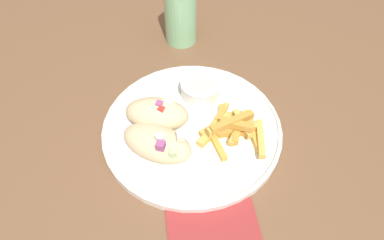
{
  "coord_description": "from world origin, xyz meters",
  "views": [
    {
      "loc": [
        -0.1,
        -0.41,
        1.27
      ],
      "look_at": [
        0.02,
        -0.01,
        0.78
      ],
      "focal_mm": 35.0,
      "sensor_mm": 36.0,
      "label": 1
    }
  ],
  "objects_px": {
    "pita_sandwich_far": "(157,114)",
    "sauce_ramekin": "(201,88)",
    "water_glass": "(181,18)",
    "plate": "(192,129)",
    "fries_pile": "(232,128)",
    "pita_sandwich_near": "(157,143)"
  },
  "relations": [
    {
      "from": "pita_sandwich_near",
      "to": "water_glass",
      "type": "height_order",
      "value": "water_glass"
    },
    {
      "from": "pita_sandwich_near",
      "to": "pita_sandwich_far",
      "type": "height_order",
      "value": "same"
    },
    {
      "from": "pita_sandwich_far",
      "to": "sauce_ramekin",
      "type": "relative_size",
      "value": 1.64
    },
    {
      "from": "pita_sandwich_far",
      "to": "water_glass",
      "type": "bearing_deg",
      "value": 90.64
    },
    {
      "from": "pita_sandwich_far",
      "to": "sauce_ramekin",
      "type": "xyz_separation_m",
      "value": [
        0.09,
        0.04,
        -0.01
      ]
    },
    {
      "from": "plate",
      "to": "pita_sandwich_near",
      "type": "height_order",
      "value": "pita_sandwich_near"
    },
    {
      "from": "sauce_ramekin",
      "to": "water_glass",
      "type": "height_order",
      "value": "water_glass"
    },
    {
      "from": "pita_sandwich_near",
      "to": "sauce_ramekin",
      "type": "bearing_deg",
      "value": 84.82
    },
    {
      "from": "plate",
      "to": "sauce_ramekin",
      "type": "height_order",
      "value": "sauce_ramekin"
    },
    {
      "from": "plate",
      "to": "pita_sandwich_far",
      "type": "bearing_deg",
      "value": 154.62
    },
    {
      "from": "plate",
      "to": "water_glass",
      "type": "bearing_deg",
      "value": 78.1
    },
    {
      "from": "sauce_ramekin",
      "to": "water_glass",
      "type": "distance_m",
      "value": 0.19
    },
    {
      "from": "plate",
      "to": "pita_sandwich_far",
      "type": "distance_m",
      "value": 0.07
    },
    {
      "from": "fries_pile",
      "to": "sauce_ramekin",
      "type": "xyz_separation_m",
      "value": [
        -0.02,
        0.1,
        0.01
      ]
    },
    {
      "from": "fries_pile",
      "to": "water_glass",
      "type": "distance_m",
      "value": 0.29
    },
    {
      "from": "plate",
      "to": "water_glass",
      "type": "height_order",
      "value": "water_glass"
    },
    {
      "from": "pita_sandwich_near",
      "to": "pita_sandwich_far",
      "type": "xyz_separation_m",
      "value": [
        0.01,
        0.06,
        0.0
      ]
    },
    {
      "from": "fries_pile",
      "to": "sauce_ramekin",
      "type": "bearing_deg",
      "value": 103.3
    },
    {
      "from": "fries_pile",
      "to": "pita_sandwich_far",
      "type": "bearing_deg",
      "value": 154.3
    },
    {
      "from": "plate",
      "to": "pita_sandwich_near",
      "type": "bearing_deg",
      "value": -155.36
    },
    {
      "from": "water_glass",
      "to": "pita_sandwich_far",
      "type": "bearing_deg",
      "value": -115.2
    },
    {
      "from": "plate",
      "to": "sauce_ramekin",
      "type": "distance_m",
      "value": 0.08
    }
  ]
}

